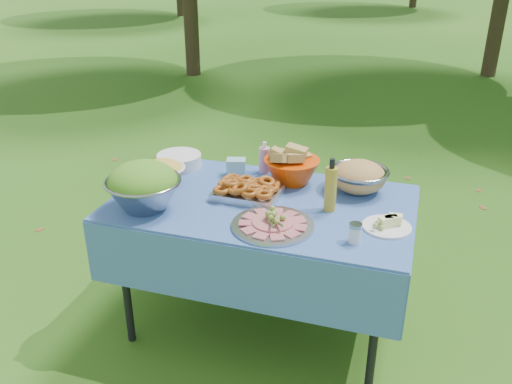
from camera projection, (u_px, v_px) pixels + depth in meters
ground at (261, 325)px, 2.99m from camera, size 80.00×80.00×0.00m
picnic_table at (262, 267)px, 2.82m from camera, size 1.46×0.86×0.76m
salad_bowl at (143, 186)px, 2.55m from camera, size 0.44×0.44×0.23m
pasta_bowl_white at (163, 171)px, 2.84m from camera, size 0.27×0.27×0.13m
plate_stack at (179, 160)px, 3.06m from camera, size 0.31×0.31×0.07m
wipes_box at (236, 167)px, 2.94m from camera, size 0.12×0.10×0.09m
sanitizer_bottle at (264, 157)px, 2.96m from camera, size 0.06×0.06×0.17m
bread_bowl at (292, 165)px, 2.83m from camera, size 0.39×0.39×0.20m
pasta_bowl_steel at (359, 176)px, 2.75m from camera, size 0.33×0.33×0.16m
fried_tray at (248, 190)px, 2.69m from camera, size 0.33×0.24×0.08m
charcuterie_platter at (273, 218)px, 2.41m from camera, size 0.46×0.46×0.09m
oil_bottle at (331, 185)px, 2.52m from camera, size 0.07×0.07×0.26m
cheese_plate at (387, 222)px, 2.41m from camera, size 0.25×0.25×0.06m
shaker at (355, 233)px, 2.29m from camera, size 0.07×0.07×0.09m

